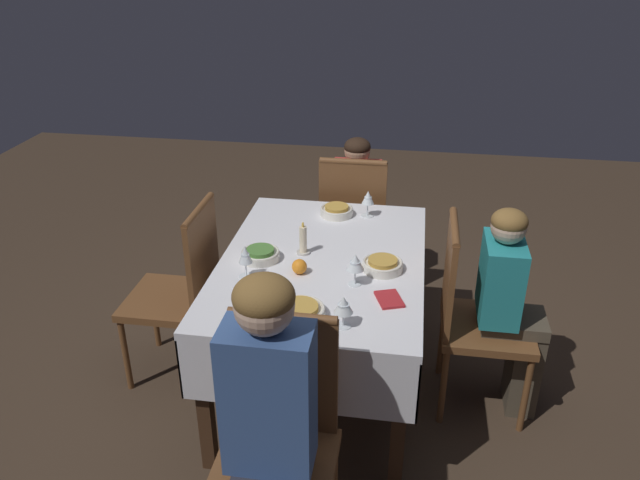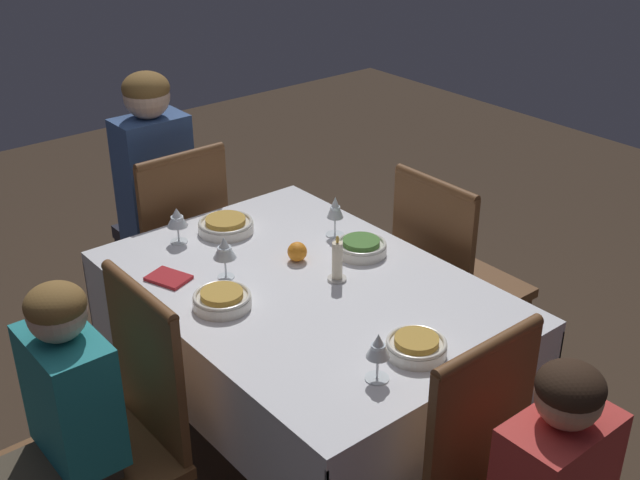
{
  "view_description": "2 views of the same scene",
  "coord_description": "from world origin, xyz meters",
  "px_view_note": "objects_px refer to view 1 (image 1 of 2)",
  "views": [
    {
      "loc": [
        -2.6,
        -0.4,
        2.19
      ],
      "look_at": [
        0.0,
        0.01,
        0.87
      ],
      "focal_mm": 35.0,
      "sensor_mm": 36.0,
      "label": 1
    },
    {
      "loc": [
        1.83,
        -1.44,
        2.12
      ],
      "look_at": [
        -0.04,
        0.1,
        0.88
      ],
      "focal_mm": 45.0,
      "sensor_mm": 36.0,
      "label": 2
    }
  ],
  "objects_px": {
    "chair_south": "(472,310)",
    "wine_glass_north": "(245,256)",
    "wine_glass_south": "(355,263)",
    "wine_glass_west": "(344,306)",
    "chair_east": "(354,221)",
    "bowl_east": "(337,211)",
    "person_adult_denim": "(266,429)",
    "person_child_red": "(357,205)",
    "bowl_north": "(260,254)",
    "bowl_south": "(383,265)",
    "candle_centerpiece": "(303,242)",
    "bowl_west": "(300,311)",
    "chair_north": "(183,286)",
    "napkin_red_folded": "(389,299)",
    "wine_glass_east": "(368,198)",
    "orange_fruit": "(299,267)",
    "chair_west": "(278,435)",
    "person_child_teal": "(510,304)",
    "dining_table": "(322,277)"
  },
  "relations": [
    {
      "from": "chair_east",
      "to": "orange_fruit",
      "type": "distance_m",
      "value": 1.13
    },
    {
      "from": "person_child_red",
      "to": "orange_fruit",
      "type": "relative_size",
      "value": 14.9
    },
    {
      "from": "person_adult_denim",
      "to": "wine_glass_west",
      "type": "distance_m",
      "value": 0.6
    },
    {
      "from": "wine_glass_south",
      "to": "wine_glass_west",
      "type": "bearing_deg",
      "value": 178.09
    },
    {
      "from": "chair_north",
      "to": "candle_centerpiece",
      "type": "height_order",
      "value": "chair_north"
    },
    {
      "from": "chair_south",
      "to": "wine_glass_east",
      "type": "distance_m",
      "value": 0.83
    },
    {
      "from": "bowl_east",
      "to": "candle_centerpiece",
      "type": "bearing_deg",
      "value": 167.88
    },
    {
      "from": "wine_glass_west",
      "to": "bowl_east",
      "type": "distance_m",
      "value": 1.08
    },
    {
      "from": "wine_glass_south",
      "to": "candle_centerpiece",
      "type": "relative_size",
      "value": 0.91
    },
    {
      "from": "napkin_red_folded",
      "to": "wine_glass_east",
      "type": "bearing_deg",
      "value": 11.23
    },
    {
      "from": "chair_west",
      "to": "chair_east",
      "type": "bearing_deg",
      "value": 87.79
    },
    {
      "from": "chair_north",
      "to": "bowl_south",
      "type": "height_order",
      "value": "chair_north"
    },
    {
      "from": "bowl_south",
      "to": "napkin_red_folded",
      "type": "height_order",
      "value": "bowl_south"
    },
    {
      "from": "dining_table",
      "to": "wine_glass_south",
      "type": "distance_m",
      "value": 0.35
    },
    {
      "from": "chair_north",
      "to": "wine_glass_west",
      "type": "xyz_separation_m",
      "value": [
        -0.55,
        -0.9,
        0.32
      ]
    },
    {
      "from": "person_child_teal",
      "to": "chair_east",
      "type": "bearing_deg",
      "value": 42.46
    },
    {
      "from": "wine_glass_east",
      "to": "orange_fruit",
      "type": "height_order",
      "value": "wine_glass_east"
    },
    {
      "from": "bowl_south",
      "to": "bowl_north",
      "type": "bearing_deg",
      "value": 88.73
    },
    {
      "from": "person_child_red",
      "to": "wine_glass_east",
      "type": "relative_size",
      "value": 7.03
    },
    {
      "from": "bowl_west",
      "to": "chair_east",
      "type": "bearing_deg",
      "value": -2.78
    },
    {
      "from": "person_child_teal",
      "to": "bowl_north",
      "type": "height_order",
      "value": "person_child_teal"
    },
    {
      "from": "bowl_west",
      "to": "bowl_east",
      "type": "relative_size",
      "value": 1.17
    },
    {
      "from": "person_adult_denim",
      "to": "bowl_east",
      "type": "relative_size",
      "value": 7.04
    },
    {
      "from": "chair_north",
      "to": "chair_west",
      "type": "bearing_deg",
      "value": 36.83
    },
    {
      "from": "candle_centerpiece",
      "to": "person_child_teal",
      "type": "bearing_deg",
      "value": -91.9
    },
    {
      "from": "chair_south",
      "to": "wine_glass_north",
      "type": "xyz_separation_m",
      "value": [
        -0.23,
        1.04,
        0.33
      ]
    },
    {
      "from": "orange_fruit",
      "to": "napkin_red_folded",
      "type": "bearing_deg",
      "value": -111.93
    },
    {
      "from": "chair_south",
      "to": "chair_east",
      "type": "bearing_deg",
      "value": 36.01
    },
    {
      "from": "chair_east",
      "to": "person_adult_denim",
      "type": "distance_m",
      "value": 2.05
    },
    {
      "from": "bowl_west",
      "to": "bowl_south",
      "type": "height_order",
      "value": "same"
    },
    {
      "from": "chair_west",
      "to": "chair_north",
      "type": "height_order",
      "value": "same"
    },
    {
      "from": "wine_glass_north",
      "to": "orange_fruit",
      "type": "distance_m",
      "value": 0.25
    },
    {
      "from": "chair_west",
      "to": "bowl_west",
      "type": "bearing_deg",
      "value": 89.69
    },
    {
      "from": "chair_east",
      "to": "person_adult_denim",
      "type": "bearing_deg",
      "value": 87.97
    },
    {
      "from": "candle_centerpiece",
      "to": "bowl_south",
      "type": "bearing_deg",
      "value": -104.82
    },
    {
      "from": "person_adult_denim",
      "to": "bowl_west",
      "type": "bearing_deg",
      "value": 89.78
    },
    {
      "from": "candle_centerpiece",
      "to": "bowl_east",
      "type": "bearing_deg",
      "value": -12.12
    },
    {
      "from": "chair_south",
      "to": "bowl_north",
      "type": "relative_size",
      "value": 5.38
    },
    {
      "from": "chair_west",
      "to": "wine_glass_north",
      "type": "height_order",
      "value": "chair_west"
    },
    {
      "from": "wine_glass_east",
      "to": "bowl_north",
      "type": "bearing_deg",
      "value": 141.45
    },
    {
      "from": "bowl_north",
      "to": "napkin_red_folded",
      "type": "xyz_separation_m",
      "value": [
        -0.27,
        -0.63,
        -0.02
      ]
    },
    {
      "from": "bowl_west",
      "to": "wine_glass_east",
      "type": "height_order",
      "value": "wine_glass_east"
    },
    {
      "from": "person_child_red",
      "to": "bowl_north",
      "type": "distance_m",
      "value": 1.23
    },
    {
      "from": "bowl_south",
      "to": "wine_glass_north",
      "type": "relative_size",
      "value": 1.2
    },
    {
      "from": "chair_west",
      "to": "person_child_teal",
      "type": "bearing_deg",
      "value": 45.93
    },
    {
      "from": "chair_west",
      "to": "candle_centerpiece",
      "type": "bearing_deg",
      "value": 94.89
    },
    {
      "from": "chair_south",
      "to": "orange_fruit",
      "type": "relative_size",
      "value": 14.14
    },
    {
      "from": "wine_glass_north",
      "to": "candle_centerpiece",
      "type": "xyz_separation_m",
      "value": [
        0.26,
        -0.21,
        -0.04
      ]
    },
    {
      "from": "chair_east",
      "to": "bowl_east",
      "type": "distance_m",
      "value": 0.49
    },
    {
      "from": "chair_west",
      "to": "napkin_red_folded",
      "type": "xyz_separation_m",
      "value": [
        0.62,
        -0.36,
        0.23
      ]
    }
  ]
}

